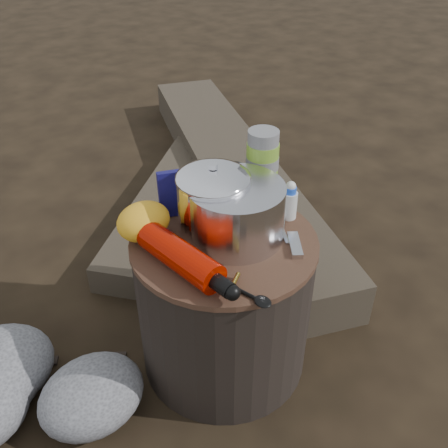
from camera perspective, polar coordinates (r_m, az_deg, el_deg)
ground at (r=1.55m, az=0.00°, el=-14.65°), size 60.00×60.00×0.00m
stump at (r=1.39m, az=0.00°, el=-8.93°), size 0.47×0.47×0.43m
log_main at (r=2.27m, az=0.94°, el=6.21°), size 1.05×1.87×0.16m
log_small at (r=2.17m, az=-5.66°, el=3.64°), size 1.11×0.93×0.10m
foil_windscreen at (r=1.22m, az=1.38°, el=1.37°), size 0.24×0.24×0.14m
camping_pot at (r=1.23m, az=-1.21°, el=2.73°), size 0.18×0.18×0.18m
fuel_bottle at (r=1.14m, az=-4.89°, el=-3.73°), size 0.09×0.30×0.07m
thermos at (r=1.34m, az=4.33°, el=6.25°), size 0.09×0.09×0.21m
travel_mug at (r=1.35m, az=0.93°, el=4.23°), size 0.07×0.07×0.11m
stuff_sack at (r=1.25m, az=-9.12°, el=0.30°), size 0.14×0.11×0.09m
food_pouch at (r=1.32m, az=-5.37°, el=3.55°), size 0.10×0.06×0.12m
multitool at (r=1.23m, az=8.06°, el=-2.38°), size 0.08×0.09×0.01m
pot_grabber at (r=1.29m, az=6.50°, el=-0.33°), size 0.11×0.13×0.01m
spork at (r=1.10m, az=1.69°, el=-7.45°), size 0.06×0.14×0.01m
squeeze_bottle at (r=1.32m, az=7.46°, el=2.50°), size 0.04×0.04×0.10m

